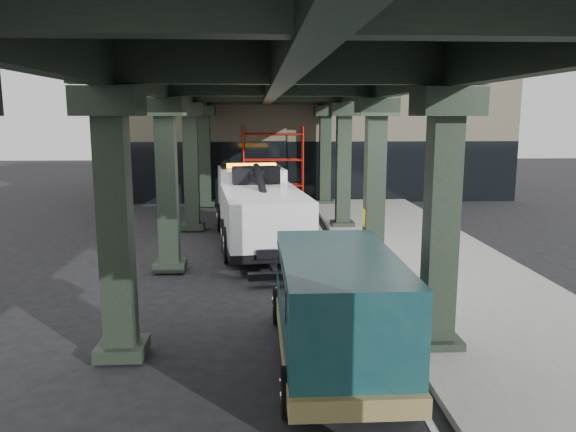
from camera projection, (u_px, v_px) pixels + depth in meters
name	position (u px, v px, depth m)	size (l,w,h in m)	color
ground	(290.00, 290.00, 14.72)	(90.00, 90.00, 0.00)	black
sidewalk	(435.00, 265.00, 16.92)	(5.00, 40.00, 0.15)	gray
lane_stripe	(343.00, 268.00, 16.78)	(0.12, 38.00, 0.01)	silver
viaduct	(271.00, 81.00, 15.70)	(7.40, 32.00, 6.40)	black
building	(303.00, 124.00, 33.78)	(22.00, 10.00, 8.00)	#C6B793
scaffolding	(273.00, 163.00, 28.74)	(3.08, 0.88, 4.00)	red
tow_truck	(257.00, 205.00, 19.71)	(3.35, 8.96, 2.87)	black
towed_van	(336.00, 305.00, 10.05)	(2.16, 5.34, 2.16)	#113A3D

